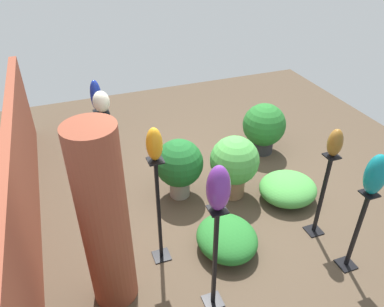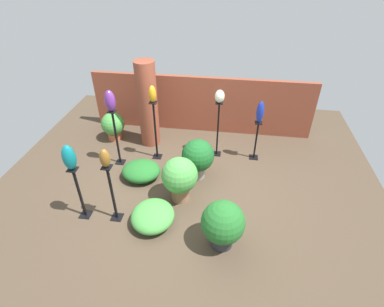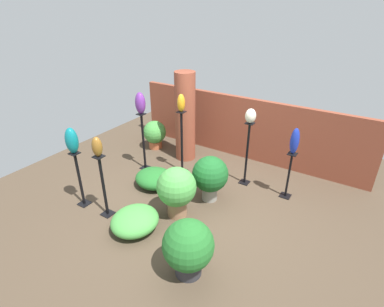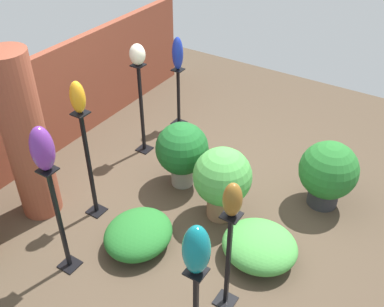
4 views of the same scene
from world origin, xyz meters
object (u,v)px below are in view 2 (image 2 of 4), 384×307
at_px(art_vase_cobalt, 260,112).
at_px(art_vase_bronze, 105,158).
at_px(pedestal_cobalt, 256,142).
at_px(potted_plant_mid_right, 223,224).
at_px(pedestal_ivory, 218,132).
at_px(art_vase_amber, 152,94).
at_px(potted_plant_back_center, 180,177).
at_px(pedestal_violet, 117,140).
at_px(art_vase_ivory, 220,96).
at_px(pedestal_bronze, 113,196).
at_px(art_vase_violet, 110,101).
at_px(brick_pillar, 148,105).
at_px(art_vase_teal, 69,158).
at_px(potted_plant_front_right, 113,125).
at_px(pedestal_amber, 156,133).
at_px(pedestal_teal, 80,195).

distance_m(art_vase_cobalt, art_vase_bronze, 3.39).
bearing_deg(pedestal_cobalt, potted_plant_mid_right, -103.12).
bearing_deg(pedestal_ivory, art_vase_cobalt, -1.50).
height_order(art_vase_amber, potted_plant_mid_right, art_vase_amber).
bearing_deg(potted_plant_back_center, pedestal_violet, 148.08).
distance_m(art_vase_ivory, art_vase_bronze, 2.81).
distance_m(pedestal_bronze, art_vase_violet, 1.98).
distance_m(brick_pillar, potted_plant_back_center, 2.25).
bearing_deg(art_vase_teal, pedestal_ivory, 45.69).
distance_m(brick_pillar, art_vase_amber, 0.87).
bearing_deg(potted_plant_front_right, pedestal_ivory, -6.86).
distance_m(pedestal_violet, potted_plant_front_right, 1.09).
relative_size(pedestal_ivory, pedestal_amber, 0.96).
bearing_deg(art_vase_bronze, pedestal_cobalt, 41.76).
bearing_deg(pedestal_bronze, art_vase_cobalt, 41.76).
distance_m(pedestal_cobalt, art_vase_violet, 3.28).
distance_m(brick_pillar, pedestal_teal, 2.71).
xyz_separation_m(pedestal_bronze, art_vase_teal, (-0.59, -0.02, 0.78)).
xyz_separation_m(pedestal_ivory, potted_plant_back_center, (-0.59, -1.62, -0.07)).
height_order(pedestal_teal, potted_plant_front_right, pedestal_teal).
bearing_deg(pedestal_teal, pedestal_bronze, 2.27).
height_order(pedestal_amber, potted_plant_front_right, pedestal_amber).
distance_m(art_vase_bronze, art_vase_amber, 2.00).
height_order(pedestal_violet, art_vase_teal, art_vase_teal).
relative_size(art_vase_violet, potted_plant_front_right, 0.63).
relative_size(pedestal_bronze, art_vase_teal, 2.53).
height_order(art_vase_violet, art_vase_amber, art_vase_amber).
relative_size(pedestal_amber, art_vase_amber, 3.85).
height_order(pedestal_amber, potted_plant_mid_right, pedestal_amber).
xyz_separation_m(pedestal_bronze, potted_plant_front_right, (-0.98, 2.59, -0.14)).
bearing_deg(pedestal_violet, pedestal_amber, 22.94).
relative_size(brick_pillar, pedestal_cobalt, 2.20).
relative_size(pedestal_bronze, potted_plant_back_center, 1.26).
height_order(pedestal_amber, art_vase_violet, art_vase_violet).
xyz_separation_m(pedestal_cobalt, art_vase_cobalt, (0.00, 0.00, 0.76)).
bearing_deg(pedestal_amber, art_vase_ivory, 12.79).
distance_m(art_vase_cobalt, art_vase_amber, 2.29).
distance_m(pedestal_ivory, pedestal_amber, 1.40).
distance_m(pedestal_violet, pedestal_ivory, 2.25).
xyz_separation_m(pedestal_ivory, pedestal_amber, (-1.37, -0.31, 0.03)).
distance_m(pedestal_teal, potted_plant_front_right, 2.64).
xyz_separation_m(art_vase_violet, potted_plant_mid_right, (2.43, -1.94, -1.05)).
height_order(brick_pillar, potted_plant_front_right, brick_pillar).
relative_size(pedestal_cobalt, pedestal_violet, 0.72).
xyz_separation_m(art_vase_cobalt, art_vase_amber, (-2.24, -0.29, 0.40)).
bearing_deg(art_vase_violet, potted_plant_front_right, 116.26).
bearing_deg(art_vase_bronze, brick_pillar, 90.51).
bearing_deg(pedestal_amber, art_vase_amber, 0.00).
bearing_deg(brick_pillar, potted_plant_mid_right, -55.86).
xyz_separation_m(art_vase_bronze, art_vase_teal, (-0.59, -0.02, -0.03)).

